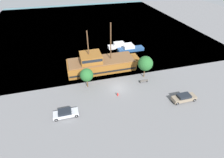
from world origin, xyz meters
TOP-DOWN VIEW (x-y plane):
  - ground_plane at (0.00, 0.00)m, footprint 160.00×160.00m
  - water_surface at (0.00, 44.00)m, footprint 80.00×80.00m
  - pirate_ship at (-2.18, 8.62)m, footprint 17.98×6.07m
  - moored_boat_dockside at (6.48, 19.63)m, footprint 7.87×1.98m
  - moored_boat_outer at (8.81, 16.65)m, footprint 7.94×2.30m
  - parked_car_curb_front at (11.18, -7.32)m, footprint 4.82×1.79m
  - parked_car_curb_mid at (-11.59, -5.30)m, footprint 4.41×1.81m
  - fire_hydrant at (-0.98, -2.47)m, footprint 0.42×0.25m
  - bench_promenade_east at (6.10, 0.39)m, footprint 1.84×0.45m
  - tree_row_east at (-6.48, 2.27)m, footprint 2.84×2.84m
  - tree_row_mideast at (7.05, 2.58)m, footprint 3.44×3.44m

SIDE VIEW (x-z plane):
  - ground_plane at x=0.00m, z-range 0.00..0.00m
  - water_surface at x=0.00m, z-range 0.00..0.00m
  - fire_hydrant at x=-0.98m, z-range 0.03..0.79m
  - bench_promenade_east at x=6.10m, z-range 0.02..0.87m
  - moored_boat_outer at x=8.81m, z-range -0.22..1.51m
  - parked_car_curb_mid at x=-11.59m, z-range 0.00..1.33m
  - moored_boat_dockside at x=6.48m, z-range -0.24..1.63m
  - parked_car_curb_front at x=11.18m, z-range 0.00..1.51m
  - pirate_ship at x=-2.18m, z-range -4.14..7.54m
  - tree_row_east at x=-6.48m, z-range 0.83..5.34m
  - tree_row_mideast at x=7.05m, z-range 0.94..6.29m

